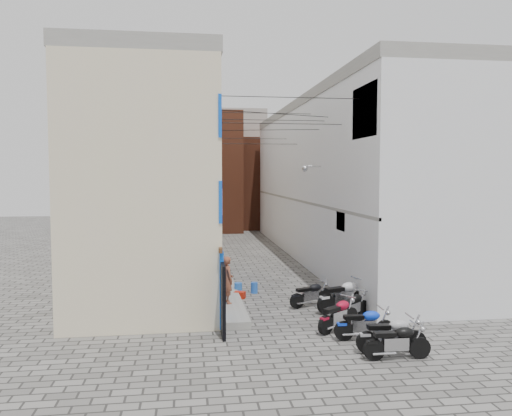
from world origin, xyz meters
name	(u,v)px	position (x,y,z in m)	size (l,w,h in m)	color
ground	(302,328)	(0.00, 0.00, 0.00)	(90.00, 90.00, 0.00)	#585653
plinth	(214,257)	(-2.05, 13.00, 0.12)	(0.90, 26.00, 0.25)	gray
building_left	(161,180)	(-4.98, 12.95, 4.50)	(5.10, 27.00, 9.00)	beige
building_right	(335,180)	(5.00, 13.00, 4.51)	(5.94, 26.00, 9.00)	silver
building_far_brick_left	(205,172)	(-2.00, 28.00, 5.00)	(6.00, 6.00, 10.00)	brown
building_far_brick_right	(259,183)	(3.00, 30.00, 4.00)	(5.00, 6.00, 8.00)	brown
building_far_concrete	(223,167)	(0.00, 34.00, 5.50)	(8.00, 5.00, 11.00)	gray
far_shopfront	(231,219)	(0.00, 25.20, 1.20)	(2.00, 0.30, 2.40)	black
overhead_wires	(265,124)	(0.00, 7.64, 7.12)	(5.80, 13.02, 1.32)	black
motorcycle_a	(397,340)	(1.85, -3.00, 0.53)	(0.57, 1.82, 1.05)	black
motorcycle_b	(392,333)	(1.90, -2.53, 0.56)	(0.61, 1.93, 1.12)	#9A9A9E
motorcycle_c	(365,322)	(1.56, -1.40, 0.53)	(0.58, 1.82, 1.06)	#0D36D0
motorcycle_d	(339,313)	(1.08, -0.40, 0.55)	(0.60, 1.88, 1.09)	maroon
motorcycle_e	(353,305)	(1.90, 0.59, 0.51)	(0.56, 1.76, 1.02)	black
motorcycle_f	(344,294)	(1.90, 1.62, 0.63)	(0.69, 2.18, 1.26)	silver
motorcycle_g	(311,293)	(0.91, 2.42, 0.50)	(0.55, 1.74, 1.01)	black
person_a	(228,280)	(-2.15, 2.39, 1.09)	(0.61, 0.40, 1.68)	brown
person_b	(220,274)	(-2.35, 3.49, 1.07)	(0.80, 0.62, 1.64)	#2F3846
water_jug_near	(238,289)	(-1.55, 4.54, 0.25)	(0.31, 0.31, 0.49)	blue
water_jug_far	(254,288)	(-0.87, 4.76, 0.22)	(0.28, 0.28, 0.44)	blue
red_crate	(240,295)	(-1.55, 3.99, 0.13)	(0.41, 0.31, 0.26)	#B31F0C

